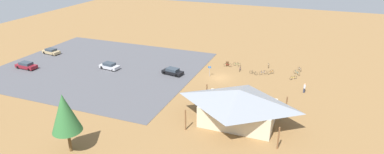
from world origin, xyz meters
The scene contains 21 objects.
ground centered at (0.00, 0.00, 0.00)m, with size 160.00×160.00×0.00m, color olive.
parking_lot_asphalt centered at (25.22, 3.63, 0.03)m, with size 40.75×34.54×0.05m, color #4C4C51.
bike_pavilion centered at (-7.18, 15.27, 3.02)m, with size 13.11×9.68×5.26m.
trash_bin centered at (0.46, -7.07, 0.45)m, with size 0.60×0.60×0.90m, color brown.
lot_sign centered at (2.17, -0.04, 1.41)m, with size 0.56×0.08×2.20m.
pine_east centered at (10.84, 29.75, 5.43)m, with size 3.64×3.64×7.94m.
bicycle_green_near_sign centered at (-1.50, -7.60, 0.37)m, with size 1.71×0.48×0.78m.
bicycle_yellow_lone_west centered at (-13.42, -4.30, 0.35)m, with size 1.21×1.17×0.79m.
bicycle_black_yard_right centered at (-5.75, -4.08, 0.35)m, with size 1.68×0.56×0.77m.
bicycle_white_edge_north centered at (-7.94, -9.18, 0.40)m, with size 0.48×1.79×0.89m.
bicycle_orange_edge_south centered at (-9.00, -5.56, 0.40)m, with size 1.06×1.39×0.85m.
bicycle_teal_by_bin centered at (-13.87, -7.10, 0.40)m, with size 1.29×1.34×0.88m.
bicycle_red_near_porch centered at (0.21, -6.53, 0.36)m, with size 1.70×0.48×0.81m.
bicycle_silver_trailside centered at (-14.25, -9.51, 0.35)m, with size 0.79×1.44×0.78m.
bicycle_purple_yard_left centered at (-2.76, -5.18, 0.36)m, with size 0.48×1.71×0.81m.
bicycle_blue_yard_front centered at (-7.57, -4.71, 0.39)m, with size 1.40×1.21×0.90m.
car_silver_by_curb centered at (22.81, 3.81, 0.73)m, with size 4.38×2.24×1.38m.
car_maroon_mid_lot centered at (39.14, 9.86, 0.75)m, with size 4.68×1.97×1.41m.
car_black_end_stall centered at (9.29, 1.84, 0.70)m, with size 4.46×2.48×1.31m.
car_tan_inner_stall centered at (41.34, 0.46, 0.71)m, with size 4.49×2.34×1.31m.
visitor_crossing_yard centered at (-15.71, 1.08, 0.90)m, with size 0.36×0.38×1.72m.
Camera 1 is at (-15.73, 56.00, 24.41)m, focal length 30.11 mm.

